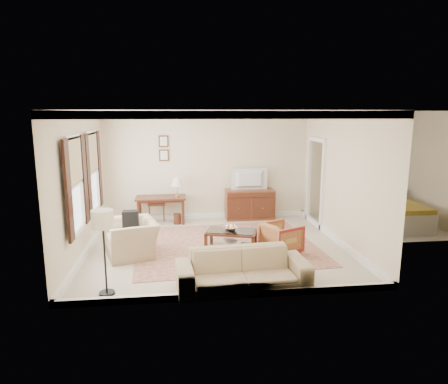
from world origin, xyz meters
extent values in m
cube|color=beige|center=(0.00, 0.00, 0.00)|extent=(5.50, 5.00, 0.01)
cube|color=white|center=(0.00, 0.00, 2.90)|extent=(5.50, 5.00, 0.01)
cube|color=#F0E3C3|center=(0.00, 2.50, 1.45)|extent=(5.50, 0.01, 2.90)
cube|color=#F0E3C3|center=(0.00, -2.50, 1.45)|extent=(5.50, 0.01, 2.90)
cube|color=#F0E3C3|center=(-2.75, 0.00, 1.45)|extent=(0.01, 5.00, 2.90)
cube|color=#F0E3C3|center=(2.75, 0.00, 1.45)|extent=(0.01, 5.00, 2.90)
cube|color=beige|center=(4.25, 1.15, 0.00)|extent=(3.00, 2.70, 0.01)
cube|color=#F0E3C3|center=(5.75, 1.15, 1.45)|extent=(0.01, 2.70, 2.90)
cube|color=maroon|center=(0.20, 0.05, 0.01)|extent=(4.08, 3.56, 0.01)
cube|color=#492214|center=(-1.25, 2.08, 0.68)|extent=(1.29, 0.65, 0.05)
cylinder|color=#492214|center=(-1.82, 1.83, 0.33)|extent=(0.07, 0.07, 0.66)
cylinder|color=#492214|center=(-0.68, 1.83, 0.33)|extent=(0.07, 0.07, 0.66)
cylinder|color=#492214|center=(-1.82, 2.32, 0.33)|extent=(0.07, 0.07, 0.66)
cylinder|color=#492214|center=(-0.68, 2.32, 0.33)|extent=(0.07, 0.07, 0.66)
cube|color=brown|center=(1.13, 2.22, 0.41)|extent=(1.32, 0.51, 0.81)
imported|color=black|center=(1.13, 2.20, 1.28)|extent=(0.94, 0.54, 0.12)
cube|color=#492214|center=(0.29, -0.25, 0.40)|extent=(1.17, 0.89, 0.04)
cube|color=silver|center=(0.29, -0.25, 0.43)|extent=(1.09, 0.81, 0.01)
cube|color=silver|center=(0.29, -0.25, 0.15)|extent=(1.07, 0.79, 0.02)
cube|color=#492214|center=(-0.26, -0.36, 0.20)|extent=(0.08, 0.08, 0.40)
cube|color=#492214|center=(0.67, -0.65, 0.20)|extent=(0.08, 0.08, 0.40)
cube|color=#492214|center=(-0.09, 0.16, 0.20)|extent=(0.08, 0.08, 0.40)
cube|color=#492214|center=(0.84, -0.13, 0.20)|extent=(0.08, 0.08, 0.40)
imported|color=silver|center=(0.27, -0.23, 0.49)|extent=(0.42, 0.42, 0.10)
imported|color=brown|center=(0.19, -0.12, 0.17)|extent=(0.28, 0.12, 0.38)
imported|color=brown|center=(0.45, -0.40, 0.17)|extent=(0.27, 0.13, 0.38)
imported|color=maroon|center=(1.29, -0.55, 0.35)|extent=(0.87, 0.89, 0.70)
imported|color=tan|center=(-1.76, -0.28, 0.48)|extent=(1.01, 1.27, 0.97)
cube|color=black|center=(-1.78, -0.17, 0.73)|extent=(0.32, 0.38, 0.40)
imported|color=tan|center=(0.22, -2.10, 0.43)|extent=(2.21, 0.78, 0.85)
cylinder|color=black|center=(-1.98, -2.09, 0.02)|extent=(0.25, 0.25, 0.04)
cylinder|color=black|center=(-1.98, -2.09, 0.60)|extent=(0.03, 0.03, 1.17)
cylinder|color=silver|center=(-1.98, -2.09, 1.25)|extent=(0.34, 0.34, 0.28)
camera|label=1|loc=(-0.82, -8.23, 2.86)|focal=32.00mm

